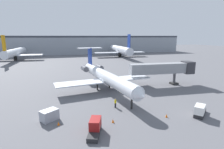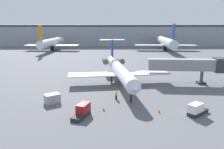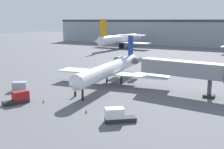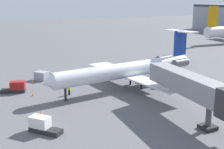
% 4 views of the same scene
% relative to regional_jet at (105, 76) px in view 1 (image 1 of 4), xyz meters
% --- Properties ---
extents(ground_plane, '(400.00, 400.00, 0.10)m').
position_rel_regional_jet_xyz_m(ground_plane, '(0.98, -6.27, -3.48)').
color(ground_plane, '#5B5B60').
extents(regional_jet, '(23.70, 31.72, 9.49)m').
position_rel_regional_jet_xyz_m(regional_jet, '(0.00, 0.00, 0.00)').
color(regional_jet, silver).
rests_on(regional_jet, ground_plane).
extents(jet_bridge, '(17.63, 4.49, 6.12)m').
position_rel_regional_jet_xyz_m(jet_bridge, '(16.54, -0.26, 1.01)').
color(jet_bridge, gray).
rests_on(jet_bridge, ground_plane).
extents(ground_crew_marshaller, '(0.43, 0.48, 1.69)m').
position_rel_regional_jet_xyz_m(ground_crew_marshaller, '(-1.04, -11.18, -2.57)').
color(ground_crew_marshaller, black).
rests_on(ground_crew_marshaller, ground_plane).
extents(baggage_tug_lead, '(2.73, 4.24, 1.90)m').
position_rel_regional_jet_xyz_m(baggage_tug_lead, '(-6.43, -18.78, -2.59)').
color(baggage_tug_lead, '#262628').
rests_on(baggage_tug_lead, ground_plane).
extents(baggage_tug_trailing, '(3.99, 3.61, 1.90)m').
position_rel_regional_jet_xyz_m(baggage_tug_trailing, '(11.06, -18.55, -2.59)').
color(baggage_tug_trailing, '#262628').
rests_on(baggage_tug_trailing, ground_plane).
extents(cargo_container_uld, '(3.03, 2.81, 1.68)m').
position_rel_regional_jet_xyz_m(cargo_container_uld, '(-12.38, -12.98, -2.59)').
color(cargo_container_uld, '#999EA8').
rests_on(cargo_container_uld, ground_plane).
extents(traffic_cone_near, '(0.36, 0.36, 0.55)m').
position_rel_regional_jet_xyz_m(traffic_cone_near, '(5.54, -17.47, -3.16)').
color(traffic_cone_near, orange).
rests_on(traffic_cone_near, ground_plane).
extents(traffic_cone_mid, '(0.36, 0.36, 0.55)m').
position_rel_regional_jet_xyz_m(traffic_cone_mid, '(-3.23, -16.63, -3.16)').
color(traffic_cone_mid, orange).
rests_on(traffic_cone_mid, ground_plane).
extents(traffic_cone_far, '(0.36, 0.36, 0.55)m').
position_rel_regional_jet_xyz_m(traffic_cone_far, '(-11.09, -15.04, -3.16)').
color(traffic_cone_far, orange).
rests_on(traffic_cone_far, ground_plane).
extents(terminal_building, '(168.29, 21.98, 13.08)m').
position_rel_regional_jet_xyz_m(terminal_building, '(0.98, 98.64, 3.13)').
color(terminal_building, '#8C939E').
rests_on(terminal_building, ground_plane).
extents(parked_airliner_west_end, '(28.06, 33.14, 13.26)m').
position_rel_regional_jet_xyz_m(parked_airliner_west_end, '(-32.06, 66.24, 0.80)').
color(parked_airliner_west_end, silver).
rests_on(parked_airliner_west_end, ground_plane).
extents(parked_airliner_west_mid, '(31.70, 37.59, 13.78)m').
position_rel_regional_jet_xyz_m(parked_airliner_west_mid, '(27.27, 65.64, 1.06)').
color(parked_airliner_west_mid, silver).
rests_on(parked_airliner_west_mid, ground_plane).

